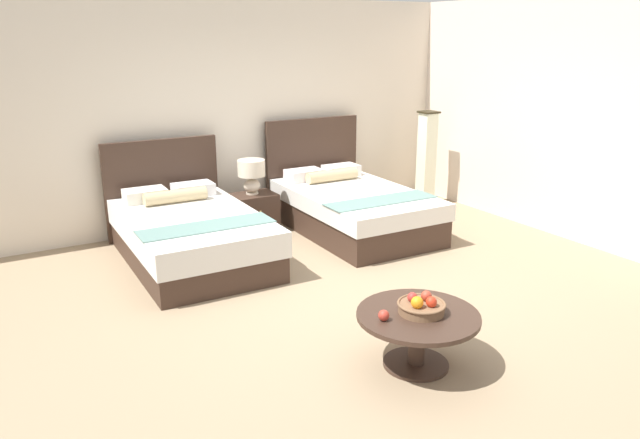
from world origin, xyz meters
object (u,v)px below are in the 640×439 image
Objects in this scene: bed_near_corner at (351,207)px; floor_lamp_corner at (426,159)px; coffee_table at (418,327)px; loose_apple at (384,315)px; table_lamp at (251,172)px; fruit_bowl at (421,306)px; bed_near_window at (190,233)px; nightstand at (253,213)px.

floor_lamp_corner is at bearing 16.51° from bed_near_corner.
loose_apple reaches higher than coffee_table.
fruit_bowl is at bearing -94.23° from table_lamp.
bed_near_window is at bearing -150.33° from table_lamp.
bed_near_corner is 4.04× the size of nightstand.
bed_near_corner is at bearing 65.41° from coffee_table.
bed_near_corner is 1.69m from floor_lamp_corner.
table_lamp is at bearing 90.00° from nightstand.
bed_near_window is at bearing -179.81° from bed_near_corner.
loose_apple is at bearing -99.25° from table_lamp.
floor_lamp_corner is (3.24, 3.44, 0.20)m from loose_apple.
loose_apple is at bearing -119.22° from bed_near_corner.
fruit_bowl is at bearing -130.12° from floor_lamp_corner.
floor_lamp_corner reaches higher than fruit_bowl.
floor_lamp_corner is (2.67, -0.10, -0.09)m from table_lamp.
loose_apple reaches higher than nightstand.
bed_near_window reaches higher than loose_apple.
fruit_bowl is (-0.26, -3.55, 0.24)m from nightstand.
floor_lamp_corner is at bearing 7.38° from bed_near_window.
table_lamp is at bearing 152.56° from bed_near_corner.
coffee_table is (-0.29, -3.55, 0.08)m from nightstand.
bed_near_window is 1.24m from table_lamp.
coffee_table is 0.32m from loose_apple.
loose_apple is (-0.31, 0.04, -0.01)m from fruit_bowl.
bed_near_window is 3.00m from loose_apple.
bed_near_window is 0.98× the size of bed_near_corner.
table_lamp is at bearing 29.67° from bed_near_window.
nightstand is 0.41× the size of floor_lamp_corner.
nightstand is at bearing 28.80° from bed_near_window.
fruit_bowl is 4.43× the size of loose_apple.
nightstand is 1.54× the size of fruit_bowl.
bed_near_window reaches higher than fruit_bowl.
floor_lamp_corner is at bearing 49.63° from coffee_table.
nightstand is (-1.09, 0.54, -0.06)m from bed_near_corner.
bed_near_corner is at bearing -27.44° from table_lamp.
bed_near_corner is 1.22m from nightstand.
table_lamp is 2.67m from floor_lamp_corner.
bed_near_corner reaches higher than coffee_table.
coffee_table is (0.71, -3.00, 0.02)m from bed_near_window.
table_lamp is at bearing 85.77° from fruit_bowl.
coffee_table is at bearing -94.67° from nightstand.
floor_lamp_corner is at bearing -2.06° from table_lamp.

